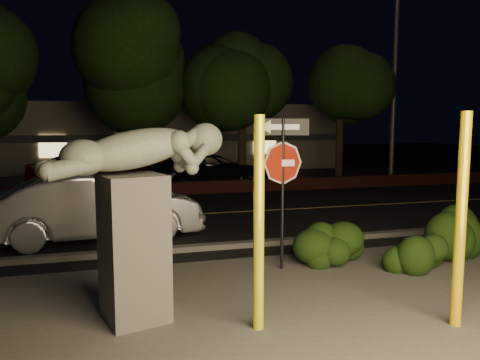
# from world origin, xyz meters

# --- Properties ---
(ground) EXTENTS (90.00, 90.00, 0.00)m
(ground) POSITION_xyz_m (0.00, 10.00, 0.00)
(ground) COLOR black
(ground) RESTS_ON ground
(patio) EXTENTS (14.00, 6.00, 0.02)m
(patio) POSITION_xyz_m (0.00, -1.00, 0.01)
(patio) COLOR #4C4944
(patio) RESTS_ON ground
(road) EXTENTS (80.00, 8.00, 0.01)m
(road) POSITION_xyz_m (0.00, 7.00, 0.01)
(road) COLOR black
(road) RESTS_ON ground
(lane_marking) EXTENTS (80.00, 0.12, 0.00)m
(lane_marking) POSITION_xyz_m (0.00, 7.00, 0.02)
(lane_marking) COLOR #D1B753
(lane_marking) RESTS_ON road
(curb) EXTENTS (80.00, 0.25, 0.12)m
(curb) POSITION_xyz_m (0.00, 2.90, 0.06)
(curb) COLOR #4C4944
(curb) RESTS_ON ground
(brick_wall) EXTENTS (40.00, 0.35, 0.50)m
(brick_wall) POSITION_xyz_m (0.00, 11.30, 0.25)
(brick_wall) COLOR #4F1F19
(brick_wall) RESTS_ON ground
(parking_lot) EXTENTS (40.00, 12.00, 0.01)m
(parking_lot) POSITION_xyz_m (0.00, 17.00, 0.01)
(parking_lot) COLOR black
(parking_lot) RESTS_ON ground
(building) EXTENTS (22.00, 10.20, 4.00)m
(building) POSITION_xyz_m (0.00, 24.99, 2.00)
(building) COLOR slate
(building) RESTS_ON ground
(tree_far_b) EXTENTS (5.20, 5.20, 8.41)m
(tree_far_b) POSITION_xyz_m (-2.50, 13.20, 6.05)
(tree_far_b) COLOR black
(tree_far_b) RESTS_ON ground
(tree_far_c) EXTENTS (4.80, 4.80, 7.84)m
(tree_far_c) POSITION_xyz_m (2.50, 12.80, 5.66)
(tree_far_c) COLOR black
(tree_far_c) RESTS_ON ground
(tree_far_d) EXTENTS (4.40, 4.40, 7.42)m
(tree_far_d) POSITION_xyz_m (7.50, 13.30, 5.42)
(tree_far_d) COLOR black
(tree_far_d) RESTS_ON ground
(yellow_pole_left) EXTENTS (0.14, 0.14, 2.85)m
(yellow_pole_left) POSITION_xyz_m (-1.33, -1.26, 1.42)
(yellow_pole_left) COLOR yellow
(yellow_pole_left) RESTS_ON ground
(yellow_pole_right) EXTENTS (0.14, 0.14, 2.89)m
(yellow_pole_right) POSITION_xyz_m (1.27, -1.89, 1.45)
(yellow_pole_right) COLOR yellow
(yellow_pole_right) RESTS_ON ground
(signpost) EXTENTS (0.94, 0.23, 2.83)m
(signpost) POSITION_xyz_m (-0.09, 1.12, 2.02)
(signpost) COLOR black
(signpost) RESTS_ON ground
(sculpture) EXTENTS (2.56, 1.30, 2.75)m
(sculpture) POSITION_xyz_m (-2.84, -0.49, 1.69)
(sculpture) COLOR #4C4944
(sculpture) RESTS_ON ground
(hedge_center) EXTENTS (1.92, 1.07, 0.95)m
(hedge_center) POSITION_xyz_m (0.80, 1.06, 0.48)
(hedge_center) COLOR black
(hedge_center) RESTS_ON ground
(hedge_right) EXTENTS (1.65, 1.20, 0.97)m
(hedge_right) POSITION_xyz_m (2.31, 0.37, 0.49)
(hedge_right) COLOR black
(hedge_right) RESTS_ON ground
(hedge_far_right) EXTENTS (1.51, 0.95, 1.05)m
(hedge_far_right) POSITION_xyz_m (3.69, 0.85, 0.52)
(hedge_far_right) COLOR black
(hedge_far_right) RESTS_ON ground
(streetlight) EXTENTS (1.54, 0.59, 10.40)m
(streetlight) POSITION_xyz_m (9.59, 12.40, 6.19)
(streetlight) COLOR #49494E
(streetlight) RESTS_ON ground
(silver_sedan) EXTENTS (4.97, 2.09, 1.59)m
(silver_sedan) POSITION_xyz_m (-3.47, 4.48, 0.80)
(silver_sedan) COLOR #B7B7BC
(silver_sedan) RESTS_ON ground
(parked_car_red) EXTENTS (4.99, 2.78, 1.61)m
(parked_car_red) POSITION_xyz_m (-4.04, 13.56, 0.80)
(parked_car_red) COLOR #7C0309
(parked_car_red) RESTS_ON ground
(parked_car_darkred) EXTENTS (4.89, 3.07, 1.32)m
(parked_car_darkred) POSITION_xyz_m (-0.14, 14.88, 0.66)
(parked_car_darkred) COLOR #46140D
(parked_car_darkred) RESTS_ON ground
(parked_car_dark) EXTENTS (5.60, 3.30, 1.46)m
(parked_car_dark) POSITION_xyz_m (1.27, 13.02, 0.73)
(parked_car_dark) COLOR black
(parked_car_dark) RESTS_ON ground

